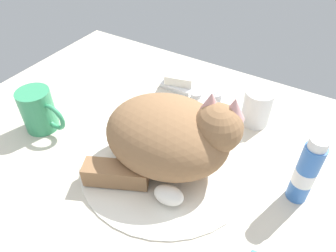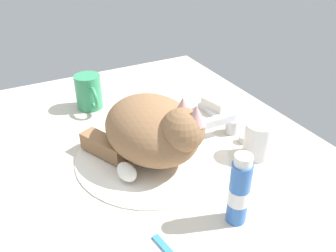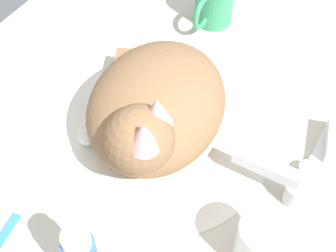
{
  "view_description": "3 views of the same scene",
  "coord_description": "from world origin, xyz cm",
  "px_view_note": "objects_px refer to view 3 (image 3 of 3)",
  "views": [
    {
      "loc": [
        22.98,
        -37.57,
        48.71
      ],
      "look_at": [
        -1.6,
        2.96,
        6.97
      ],
      "focal_mm": 33.47,
      "sensor_mm": 36.0,
      "label": 1
    },
    {
      "loc": [
        61.15,
        -27.92,
        49.23
      ],
      "look_at": [
        0.58,
        3.81,
        7.57
      ],
      "focal_mm": 37.75,
      "sensor_mm": 36.0,
      "label": 2
    },
    {
      "loc": [
        39.88,
        24.9,
        60.76
      ],
      "look_at": [
        1.41,
        2.69,
        6.0
      ],
      "focal_mm": 51.65,
      "sensor_mm": 36.0,
      "label": 3
    }
  ],
  "objects_px": {
    "cat": "(153,109)",
    "rinse_cup": "(261,245)",
    "coffee_mug": "(214,0)",
    "faucet": "(286,185)"
  },
  "relations": [
    {
      "from": "cat",
      "to": "coffee_mug",
      "type": "xyz_separation_m",
      "value": [
        -0.31,
        -0.06,
        -0.03
      ]
    },
    {
      "from": "cat",
      "to": "rinse_cup",
      "type": "relative_size",
      "value": 3.22
    },
    {
      "from": "rinse_cup",
      "to": "cat",
      "type": "bearing_deg",
      "value": -114.56
    },
    {
      "from": "rinse_cup",
      "to": "coffee_mug",
      "type": "bearing_deg",
      "value": -146.43
    },
    {
      "from": "faucet",
      "to": "coffee_mug",
      "type": "xyz_separation_m",
      "value": [
        -0.3,
        -0.27,
        0.02
      ]
    },
    {
      "from": "cat",
      "to": "coffee_mug",
      "type": "relative_size",
      "value": 2.34
    },
    {
      "from": "cat",
      "to": "rinse_cup",
      "type": "height_order",
      "value": "cat"
    },
    {
      "from": "faucet",
      "to": "rinse_cup",
      "type": "relative_size",
      "value": 1.52
    },
    {
      "from": "coffee_mug",
      "to": "rinse_cup",
      "type": "relative_size",
      "value": 1.38
    },
    {
      "from": "faucet",
      "to": "coffee_mug",
      "type": "height_order",
      "value": "coffee_mug"
    }
  ]
}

